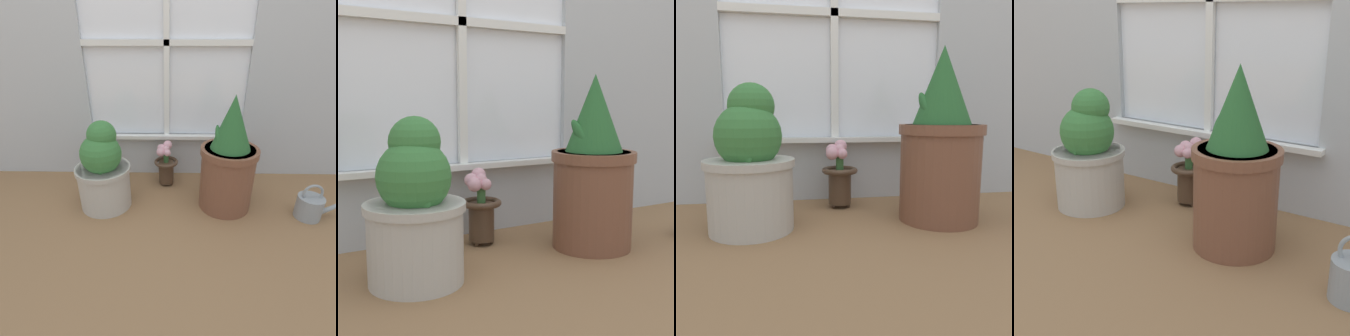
# 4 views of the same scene
# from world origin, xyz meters

# --- Properties ---
(ground_plane) EXTENTS (10.00, 10.00, 0.00)m
(ground_plane) POSITION_xyz_m (0.00, 0.00, 0.00)
(ground_plane) COLOR olive
(potted_plant_left) EXTENTS (0.32, 0.32, 0.53)m
(potted_plant_left) POSITION_xyz_m (-0.36, 0.24, 0.24)
(potted_plant_left) COLOR #B7B2A8
(potted_plant_left) RESTS_ON ground_plane
(potted_plant_right) EXTENTS (0.33, 0.33, 0.68)m
(potted_plant_right) POSITION_xyz_m (0.37, 0.24, 0.30)
(potted_plant_right) COLOR brown
(potted_plant_right) RESTS_ON ground_plane
(flower_vase) EXTENTS (0.16, 0.16, 0.31)m
(flower_vase) POSITION_xyz_m (-0.00, 0.50, 0.16)
(flower_vase) COLOR #473323
(flower_vase) RESTS_ON ground_plane
(watering_can) EXTENTS (0.26, 0.15, 0.22)m
(watering_can) POSITION_xyz_m (0.84, 0.13, 0.07)
(watering_can) COLOR gray
(watering_can) RESTS_ON ground_plane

